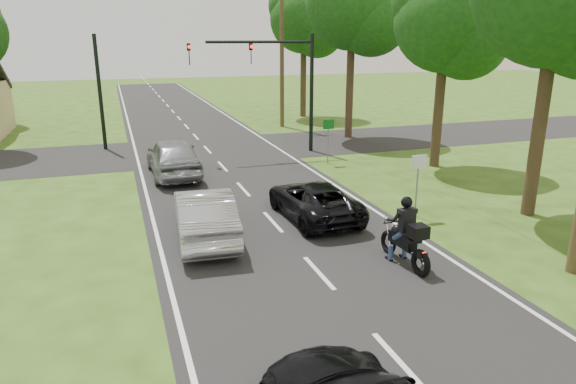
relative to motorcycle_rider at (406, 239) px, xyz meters
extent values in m
plane|color=#2E4714|center=(-2.35, 0.26, -0.75)|extent=(140.00, 140.00, 0.00)
cube|color=black|center=(-2.35, 10.26, -0.74)|extent=(8.00, 100.00, 0.01)
cube|color=black|center=(-2.35, 16.26, -0.74)|extent=(60.00, 7.00, 0.01)
torus|color=black|center=(-0.04, 0.82, -0.41)|extent=(0.17, 0.67, 0.66)
torus|color=black|center=(0.03, -0.68, -0.41)|extent=(0.20, 0.73, 0.72)
cube|color=black|center=(-0.01, 0.17, -0.11)|extent=(0.33, 0.97, 0.30)
sphere|color=black|center=(-0.02, 0.42, 0.07)|extent=(0.34, 0.34, 0.34)
cube|color=black|center=(0.01, -0.18, 0.07)|extent=(0.37, 0.57, 0.10)
cube|color=#FF0C07|center=(0.04, -0.79, -0.09)|extent=(0.10, 0.03, 0.05)
cylinder|color=silver|center=(0.18, -0.37, -0.43)|extent=(0.13, 0.81, 0.09)
cylinder|color=black|center=(-0.03, 0.62, 0.25)|extent=(0.62, 0.07, 0.04)
cube|color=black|center=(0.02, -0.48, 0.37)|extent=(0.46, 0.42, 0.32)
cube|color=black|center=(0.00, 0.02, 0.50)|extent=(0.41, 0.24, 0.60)
sphere|color=black|center=(-0.01, 0.09, 0.97)|extent=(0.30, 0.30, 0.30)
cylinder|color=navy|center=(-0.24, 0.34, -0.51)|extent=(0.13, 0.13, 0.45)
cylinder|color=navy|center=(0.20, 0.36, -0.51)|extent=(0.13, 0.13, 0.45)
imported|color=black|center=(-0.94, 4.26, -0.12)|extent=(2.19, 4.48, 1.23)
imported|color=#B2B2B7|center=(-4.68, 3.57, 0.02)|extent=(1.94, 4.71, 1.52)
imported|color=gray|center=(-4.69, 11.29, 0.11)|extent=(2.09, 4.98, 1.68)
cylinder|color=black|center=(2.85, 14.26, 2.25)|extent=(0.20, 0.20, 6.00)
cylinder|color=black|center=(0.15, 14.26, 4.85)|extent=(5.40, 0.14, 0.14)
imported|color=black|center=(-0.35, 14.26, 4.30)|extent=(0.16, 0.36, 1.00)
imported|color=black|center=(-3.35, 14.26, 4.30)|extent=(0.16, 0.36, 1.00)
sphere|color=#FF0C07|center=(-0.35, 14.08, 4.63)|extent=(0.16, 0.16, 0.16)
sphere|color=#FF0C07|center=(-3.35, 14.08, 4.63)|extent=(0.16, 0.16, 0.16)
cylinder|color=black|center=(-7.55, 18.26, 2.25)|extent=(0.20, 0.20, 6.00)
cylinder|color=brown|center=(3.85, 22.26, 4.25)|extent=(0.28, 0.28, 10.00)
cylinder|color=slate|center=(2.35, 3.26, 0.25)|extent=(0.05, 0.05, 2.00)
cube|color=silver|center=(2.35, 3.23, 1.15)|extent=(0.55, 0.04, 0.45)
cylinder|color=slate|center=(2.55, 11.26, 0.25)|extent=(0.05, 0.05, 2.00)
cube|color=#0C591E|center=(2.55, 11.23, 1.15)|extent=(0.55, 0.04, 0.45)
cylinder|color=#332316|center=(6.15, 2.26, 2.61)|extent=(0.44, 0.44, 6.72)
cylinder|color=#332316|center=(7.15, 9.26, 2.19)|extent=(0.44, 0.44, 5.88)
sphere|color=#103C11|center=(7.15, 9.26, 5.76)|extent=(4.50, 4.50, 4.50)
sphere|color=#103C11|center=(7.90, 8.66, 5.03)|extent=(3.60, 3.60, 3.60)
cylinder|color=#332316|center=(6.45, 17.26, 2.75)|extent=(0.44, 0.44, 7.00)
sphere|color=#103C11|center=(6.45, 17.26, 7.00)|extent=(5.40, 5.40, 5.40)
sphere|color=#103C11|center=(7.35, 16.54, 6.13)|extent=(4.32, 4.32, 4.32)
cylinder|color=#332316|center=(6.85, 26.26, 2.47)|extent=(0.44, 0.44, 6.44)
sphere|color=#103C11|center=(6.85, 26.26, 6.38)|extent=(4.95, 4.95, 4.95)
sphere|color=#103C11|center=(7.67, 25.60, 5.58)|extent=(3.96, 3.96, 3.96)
camera|label=1|loc=(-6.94, -10.83, 5.02)|focal=32.00mm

